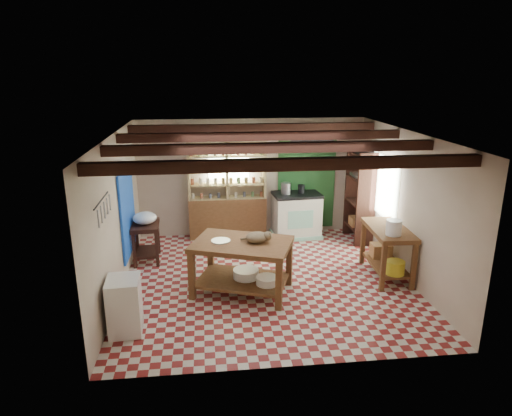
{
  "coord_description": "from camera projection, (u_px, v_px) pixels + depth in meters",
  "views": [
    {
      "loc": [
        -1.03,
        -7.36,
        3.6
      ],
      "look_at": [
        -0.15,
        0.3,
        1.26
      ],
      "focal_mm": 32.0,
      "sensor_mm": 36.0,
      "label": 1
    }
  ],
  "objects": [
    {
      "name": "tall_rack",
      "position": [
        360.0,
        196.0,
        9.82
      ],
      "size": [
        0.4,
        0.86,
        2.0
      ],
      "primitive_type": "cube",
      "color": "#351A12",
      "rests_on": "floor"
    },
    {
      "name": "kettle_right",
      "position": [
        301.0,
        189.0,
        10.0
      ],
      "size": [
        0.16,
        0.16,
        0.19
      ],
      "primitive_type": "cylinder",
      "rotation": [
        0.0,
        0.0,
        0.08
      ],
      "color": "black",
      "rests_on": "stove"
    },
    {
      "name": "green_wall_patch",
      "position": [
        306.0,
        179.0,
        10.27
      ],
      "size": [
        1.3,
        0.04,
        2.3
      ],
      "primitive_type": "cube",
      "color": "#1E4C20",
      "rests_on": "wall_back"
    },
    {
      "name": "pot_rack",
      "position": [
        312.0,
        140.0,
        9.6
      ],
      "size": [
        0.86,
        0.12,
        0.36
      ],
      "primitive_type": "cube",
      "color": "black",
      "rests_on": "ceiling"
    },
    {
      "name": "window_back",
      "position": [
        229.0,
        161.0,
        9.96
      ],
      "size": [
        0.9,
        0.02,
        0.8
      ],
      "primitive_type": "cube",
      "color": "silver",
      "rests_on": "wall_back"
    },
    {
      "name": "stove",
      "position": [
        296.0,
        215.0,
        10.16
      ],
      "size": [
        1.08,
        0.77,
        1.0
      ],
      "primitive_type": "cube",
      "rotation": [
        0.0,
        0.0,
        0.08
      ],
      "color": "silver",
      "rests_on": "floor"
    },
    {
      "name": "wicker_basket",
      "position": [
        381.0,
        250.0,
        8.51
      ],
      "size": [
        0.37,
        0.3,
        0.25
      ],
      "primitive_type": "cube",
      "rotation": [
        0.0,
        0.0,
        -0.05
      ],
      "color": "#A37142",
      "rests_on": "right_counter"
    },
    {
      "name": "prep_table",
      "position": [
        147.0,
        242.0,
        8.88
      ],
      "size": [
        0.56,
        0.78,
        0.76
      ],
      "primitive_type": "cube",
      "rotation": [
        0.0,
        0.0,
        0.06
      ],
      "color": "#351A12",
      "rests_on": "floor"
    },
    {
      "name": "floor",
      "position": [
        266.0,
        280.0,
        8.15
      ],
      "size": [
        5.0,
        5.0,
        0.02
      ],
      "primitive_type": "cube",
      "color": "maroon",
      "rests_on": "ground"
    },
    {
      "name": "shelving_unit",
      "position": [
        227.0,
        189.0,
        9.97
      ],
      "size": [
        1.7,
        0.34,
        2.2
      ],
      "primitive_type": "cube",
      "color": "tan",
      "rests_on": "floor"
    },
    {
      "name": "ceiling",
      "position": [
        267.0,
        134.0,
        7.4
      ],
      "size": [
        5.0,
        5.0,
        0.02
      ],
      "primitive_type": "cube",
      "color": "#46464B",
      "rests_on": "wall_back"
    },
    {
      "name": "white_bucket",
      "position": [
        394.0,
        227.0,
        7.69
      ],
      "size": [
        0.27,
        0.27,
        0.26
      ],
      "primitive_type": "cylinder",
      "rotation": [
        0.0,
        0.0,
        -0.05
      ],
      "color": "white",
      "rests_on": "right_counter"
    },
    {
      "name": "wall_back",
      "position": [
        251.0,
        178.0,
        10.15
      ],
      "size": [
        5.0,
        0.04,
        2.6
      ],
      "primitive_type": "cube",
      "color": "beige",
      "rests_on": "floor"
    },
    {
      "name": "basin_large",
      "position": [
        246.0,
        273.0,
        7.68
      ],
      "size": [
        0.55,
        0.55,
        0.15
      ],
      "primitive_type": "cylinder",
      "rotation": [
        0.0,
        0.0,
        -0.36
      ],
      "color": "white",
      "rests_on": "work_table"
    },
    {
      "name": "enamel_bowl",
      "position": [
        145.0,
        218.0,
        8.73
      ],
      "size": [
        0.48,
        0.48,
        0.23
      ],
      "primitive_type": "ellipsoid",
      "rotation": [
        0.0,
        0.0,
        0.06
      ],
      "color": "white",
      "rests_on": "prep_table"
    },
    {
      "name": "blue_wall_patch",
      "position": [
        128.0,
        211.0,
        8.42
      ],
      "size": [
        0.04,
        1.4,
        1.6
      ],
      "primitive_type": "cube",
      "color": "blue",
      "rests_on": "wall_left"
    },
    {
      "name": "yellow_tub",
      "position": [
        395.0,
        267.0,
        7.79
      ],
      "size": [
        0.33,
        0.33,
        0.23
      ],
      "primitive_type": "cylinder",
      "rotation": [
        0.0,
        0.0,
        -0.05
      ],
      "color": "gold",
      "rests_on": "right_counter"
    },
    {
      "name": "window_right",
      "position": [
        384.0,
        186.0,
        8.97
      ],
      "size": [
        0.02,
        1.3,
        1.2
      ],
      "primitive_type": "cube",
      "color": "silver",
      "rests_on": "wall_right"
    },
    {
      "name": "white_cabinet",
      "position": [
        125.0,
        305.0,
        6.45
      ],
      "size": [
        0.48,
        0.56,
        0.81
      ],
      "primitive_type": "cube",
      "rotation": [
        0.0,
        0.0,
        0.06
      ],
      "color": "white",
      "rests_on": "floor"
    },
    {
      "name": "steel_tray",
      "position": [
        221.0,
        241.0,
        7.51
      ],
      "size": [
        0.41,
        0.41,
        0.02
      ],
      "primitive_type": "cylinder",
      "rotation": [
        0.0,
        0.0,
        -0.36
      ],
      "color": "#A2A1A9",
      "rests_on": "work_table"
    },
    {
      "name": "wall_left",
      "position": [
        116.0,
        216.0,
        7.5
      ],
      "size": [
        0.04,
        5.0,
        2.6
      ],
      "primitive_type": "cube",
      "color": "beige",
      "rests_on": "floor"
    },
    {
      "name": "right_counter",
      "position": [
        387.0,
        252.0,
        8.19
      ],
      "size": [
        0.7,
        1.31,
        0.92
      ],
      "primitive_type": "cube",
      "rotation": [
        0.0,
        0.0,
        -0.05
      ],
      "color": "brown",
      "rests_on": "floor"
    },
    {
      "name": "wall_right",
      "position": [
        407.0,
        206.0,
        8.05
      ],
      "size": [
        0.04,
        5.0,
        2.6
      ],
      "primitive_type": "cube",
      "color": "beige",
      "rests_on": "floor"
    },
    {
      "name": "basin_small",
      "position": [
        267.0,
        280.0,
        7.45
      ],
      "size": [
        0.47,
        0.47,
        0.13
      ],
      "primitive_type": "cylinder",
      "rotation": [
        0.0,
        0.0,
        -0.36
      ],
      "color": "white",
      "rests_on": "work_table"
    },
    {
      "name": "kettle_left",
      "position": [
        286.0,
        188.0,
        9.93
      ],
      "size": [
        0.23,
        0.23,
        0.25
      ],
      "primitive_type": "cylinder",
      "rotation": [
        0.0,
        0.0,
        0.08
      ],
      "color": "#A2A1A9",
      "rests_on": "stove"
    },
    {
      "name": "utensil_rail",
      "position": [
        102.0,
        209.0,
        6.23
      ],
      "size": [
        0.06,
        0.9,
        0.28
      ],
      "primitive_type": "cube",
      "color": "black",
      "rests_on": "wall_left"
    },
    {
      "name": "ceiling_beams",
      "position": [
        267.0,
        141.0,
        7.43
      ],
      "size": [
        5.0,
        3.8,
        0.15
      ],
      "primitive_type": "cube",
      "color": "#351A12",
      "rests_on": "ceiling"
    },
    {
      "name": "wall_front",
      "position": [
        295.0,
        272.0,
        5.4
      ],
      "size": [
        5.0,
        0.04,
        2.6
      ],
      "primitive_type": "cube",
      "color": "beige",
      "rests_on": "floor"
    },
    {
      "name": "work_table",
      "position": [
        242.0,
        267.0,
        7.6
      ],
      "size": [
        1.84,
        1.54,
        0.89
      ],
      "primitive_type": "cube",
      "rotation": [
        0.0,
        0.0,
        -0.36
      ],
      "color": "brown",
      "rests_on": "floor"
    },
    {
      "name": "cat",
      "position": [
        257.0,
        237.0,
        7.44
      ],
      "size": [
        0.44,
        0.36,
        0.18
      ],
      "primitive_type": "ellipsoid",
      "rotation": [
        0.0,
        0.0,
        -0.19
      ],
      "color": "#89714F",
      "rests_on": "work_table"
    }
  ]
}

